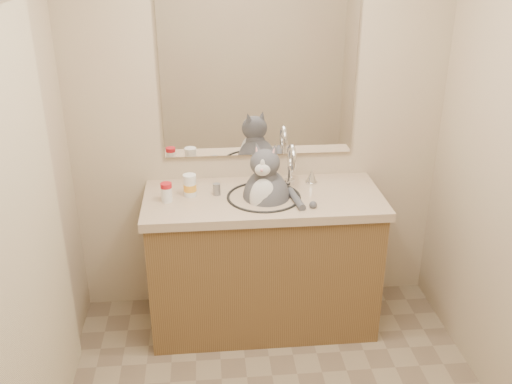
% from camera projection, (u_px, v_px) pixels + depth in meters
% --- Properties ---
extents(room, '(2.22, 2.52, 2.42)m').
position_uv_depth(room, '(291.00, 217.00, 2.18)').
color(room, gray).
rests_on(room, ground).
extents(vanity, '(1.34, 0.59, 1.12)m').
position_uv_depth(vanity, '(263.00, 258.00, 3.36)').
color(vanity, brown).
rests_on(vanity, ground).
extents(mirror, '(1.10, 0.02, 0.90)m').
position_uv_depth(mirror, '(259.00, 79.00, 3.20)').
color(mirror, white).
rests_on(mirror, room).
extents(shower_curtain, '(0.02, 1.30, 1.93)m').
position_uv_depth(shower_curtain, '(23.00, 255.00, 2.25)').
color(shower_curtain, beige).
rests_on(shower_curtain, ground).
extents(cat, '(0.36, 0.39, 0.53)m').
position_uv_depth(cat, '(266.00, 195.00, 3.17)').
color(cat, '#4C4C51').
rests_on(cat, vanity).
extents(pill_bottle_redcap, '(0.08, 0.08, 0.11)m').
position_uv_depth(pill_bottle_redcap, '(167.00, 192.00, 3.11)').
color(pill_bottle_redcap, white).
rests_on(pill_bottle_redcap, vanity).
extents(pill_bottle_orange, '(0.10, 0.10, 0.13)m').
position_uv_depth(pill_bottle_orange, '(190.00, 186.00, 3.17)').
color(pill_bottle_orange, white).
rests_on(pill_bottle_orange, vanity).
extents(grey_canister, '(0.04, 0.04, 0.07)m').
position_uv_depth(grey_canister, '(217.00, 189.00, 3.20)').
color(grey_canister, gray).
rests_on(grey_canister, vanity).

